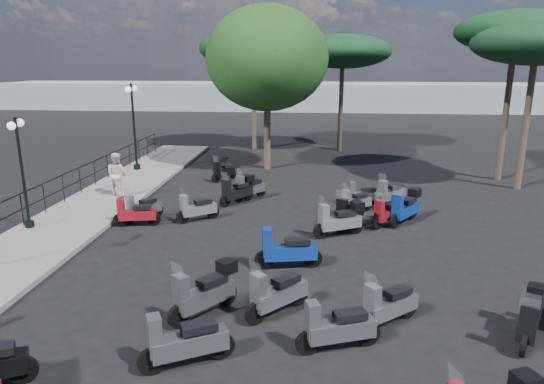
# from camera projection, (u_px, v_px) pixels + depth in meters

# --- Properties ---
(ground) EXTENTS (120.00, 120.00, 0.00)m
(ground) POSITION_uv_depth(u_px,v_px,m) (243.00, 263.00, 13.67)
(ground) COLOR black
(ground) RESTS_ON ground
(sidewalk) EXTENTS (3.00, 30.00, 0.15)m
(sidewalk) POSITION_uv_depth(u_px,v_px,m) (74.00, 220.00, 17.12)
(sidewalk) COLOR slate
(sidewalk) RESTS_ON ground
(railing) EXTENTS (0.04, 26.04, 1.10)m
(railing) POSITION_uv_depth(u_px,v_px,m) (33.00, 198.00, 16.83)
(railing) COLOR black
(railing) RESTS_ON sidewalk
(lamp_post_1) EXTENTS (0.47, 1.05, 3.65)m
(lamp_post_1) POSITION_uv_depth(u_px,v_px,m) (22.00, 166.00, 15.58)
(lamp_post_1) COLOR black
(lamp_post_1) RESTS_ON sidewalk
(lamp_post_2) EXTENTS (0.36, 1.26, 4.28)m
(lamp_post_2) POSITION_uv_depth(u_px,v_px,m) (134.00, 121.00, 24.11)
(lamp_post_2) COLOR black
(lamp_post_2) RESTS_ON sidewalk
(pedestrian_far) EXTENTS (1.05, 0.93, 1.78)m
(pedestrian_far) POSITION_uv_depth(u_px,v_px,m) (117.00, 174.00, 19.75)
(pedestrian_far) COLOR silver
(pedestrian_far) RESTS_ON sidewalk
(scooter_2) EXTENTS (1.61, 0.59, 1.29)m
(scooter_2) POSITION_uv_depth(u_px,v_px,m) (135.00, 214.00, 16.57)
(scooter_2) COLOR black
(scooter_2) RESTS_ON ground
(scooter_3) EXTENTS (1.10, 1.29, 1.27)m
(scooter_3) POSITION_uv_depth(u_px,v_px,m) (142.00, 208.00, 17.17)
(scooter_3) COLOR black
(scooter_3) RESTS_ON ground
(scooter_4) EXTENTS (1.04, 1.34, 1.27)m
(scooter_4) POSITION_uv_depth(u_px,v_px,m) (224.00, 172.00, 22.88)
(scooter_4) COLOR black
(scooter_4) RESTS_ON ground
(scooter_6) EXTENTS (1.33, 1.41, 1.45)m
(scooter_6) POSITION_uv_depth(u_px,v_px,m) (277.00, 294.00, 10.74)
(scooter_6) COLOR black
(scooter_6) RESTS_ON ground
(scooter_7) EXTENTS (1.32, 1.56, 1.49)m
(scooter_7) POSITION_uv_depth(u_px,v_px,m) (204.00, 292.00, 10.69)
(scooter_7) COLOR black
(scooter_7) RESTS_ON ground
(scooter_8) EXTENTS (1.37, 1.06, 1.30)m
(scooter_8) POSITION_uv_depth(u_px,v_px,m) (197.00, 209.00, 17.10)
(scooter_8) COLOR black
(scooter_8) RESTS_ON ground
(scooter_9) EXTENTS (1.19, 1.38, 1.37)m
(scooter_9) POSITION_uv_depth(u_px,v_px,m) (249.00, 188.00, 19.75)
(scooter_9) COLOR black
(scooter_9) RESTS_ON ground
(scooter_10) EXTENTS (1.22, 1.48, 1.39)m
(scooter_10) POSITION_uv_depth(u_px,v_px,m) (237.00, 191.00, 19.17)
(scooter_10) COLOR black
(scooter_10) RESTS_ON ground
(scooter_12) EXTENTS (1.67, 1.01, 1.46)m
(scooter_12) POSITION_uv_depth(u_px,v_px,m) (184.00, 342.00, 8.90)
(scooter_12) COLOR black
(scooter_12) RESTS_ON ground
(scooter_13) EXTENTS (1.69, 0.82, 1.40)m
(scooter_13) POSITION_uv_depth(u_px,v_px,m) (337.00, 328.00, 9.41)
(scooter_13) COLOR black
(scooter_13) RESTS_ON ground
(scooter_14) EXTENTS (1.86, 0.67, 1.49)m
(scooter_14) POSITION_uv_depth(u_px,v_px,m) (287.00, 251.00, 13.16)
(scooter_14) COLOR black
(scooter_14) RESTS_ON ground
(scooter_15) EXTENTS (1.06, 1.59, 1.43)m
(scooter_15) POSITION_uv_depth(u_px,v_px,m) (349.00, 213.00, 16.45)
(scooter_15) COLOR black
(scooter_15) RESTS_ON ground
(scooter_16) EXTENTS (1.31, 1.01, 1.24)m
(scooter_16) POSITION_uv_depth(u_px,v_px,m) (355.00, 202.00, 17.95)
(scooter_16) COLOR black
(scooter_16) RESTS_ON ground
(scooter_19) EXTENTS (1.40, 1.18, 1.38)m
(scooter_19) POSITION_uv_depth(u_px,v_px,m) (388.00, 306.00, 10.28)
(scooter_19) COLOR black
(scooter_19) RESTS_ON ground
(scooter_20) EXTENTS (1.17, 1.30, 1.27)m
(scooter_20) POSITION_uv_depth(u_px,v_px,m) (388.00, 212.00, 16.64)
(scooter_20) COLOR black
(scooter_20) RESTS_ON ground
(scooter_21) EXTENTS (1.66, 1.03, 1.44)m
(scooter_21) POSITION_uv_depth(u_px,v_px,m) (340.00, 220.00, 15.61)
(scooter_21) COLOR black
(scooter_21) RESTS_ON ground
(scooter_22) EXTENTS (1.49, 0.54, 1.20)m
(scooter_22) POSITION_uv_depth(u_px,v_px,m) (363.00, 195.00, 19.00)
(scooter_22) COLOR black
(scooter_22) RESTS_ON ground
(scooter_25) EXTENTS (0.96, 1.51, 1.32)m
(scooter_25) POSITION_uv_depth(u_px,v_px,m) (530.00, 319.00, 9.73)
(scooter_25) COLOR black
(scooter_25) RESTS_ON ground
(scooter_26) EXTENTS (1.25, 1.59, 1.48)m
(scooter_26) POSITION_uv_depth(u_px,v_px,m) (405.00, 208.00, 16.85)
(scooter_26) COLOR black
(scooter_26) RESTS_ON ground
(scooter_27) EXTENTS (1.31, 1.26, 1.36)m
(scooter_27) POSITION_uv_depth(u_px,v_px,m) (390.00, 194.00, 18.96)
(scooter_27) COLOR black
(scooter_27) RESTS_ON ground
(broadleaf_tree) EXTENTS (6.13, 6.13, 8.22)m
(broadleaf_tree) POSITION_uv_depth(u_px,v_px,m) (267.00, 59.00, 24.11)
(broadleaf_tree) COLOR #38281E
(broadleaf_tree) RESTS_ON ground
(pine_0) EXTENTS (5.87, 5.87, 7.08)m
(pine_0) POSITION_uv_depth(u_px,v_px,m) (343.00, 52.00, 29.07)
(pine_0) COLOR #38281E
(pine_0) RESTS_ON ground
(pine_1) EXTENTS (5.31, 5.31, 7.70)m
(pine_1) POSITION_uv_depth(u_px,v_px,m) (516.00, 32.00, 21.46)
(pine_1) COLOR #38281E
(pine_1) RESTS_ON ground
(pine_2) EXTENTS (6.68, 6.68, 7.39)m
(pine_2) POSITION_uv_depth(u_px,v_px,m) (253.00, 49.00, 29.60)
(pine_2) COLOR #38281E
(pine_2) RESTS_ON ground
(pine_3) EXTENTS (5.25, 5.25, 7.13)m
(pine_3) POSITION_uv_depth(u_px,v_px,m) (537.00, 44.00, 19.93)
(pine_3) COLOR #38281E
(pine_3) RESTS_ON ground
(distant_hills) EXTENTS (70.00, 8.00, 3.00)m
(distant_hills) POSITION_uv_depth(u_px,v_px,m) (301.00, 96.00, 56.51)
(distant_hills) COLOR gray
(distant_hills) RESTS_ON ground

